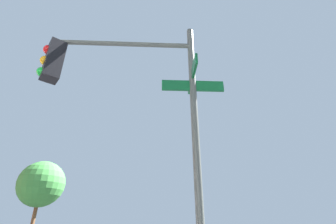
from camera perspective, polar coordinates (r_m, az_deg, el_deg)
The scene contains 2 objects.
traffic_signal_near at distance 4.02m, azimuth -10.95°, elevation 4.49°, with size 2.09×2.69×5.16m.
street_tree at distance 18.83m, azimuth -28.94°, elevation -15.39°, with size 3.07×3.07×5.59m.
Camera 1 is at (-9.25, -4.28, 1.67)m, focal length 24.52 mm.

